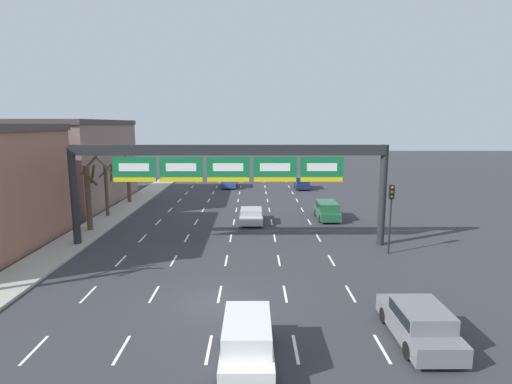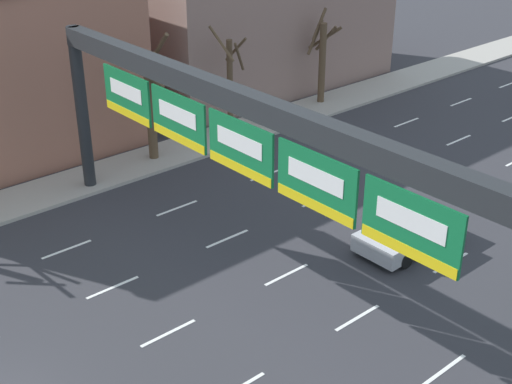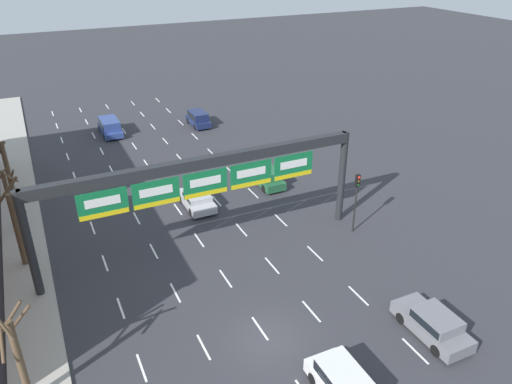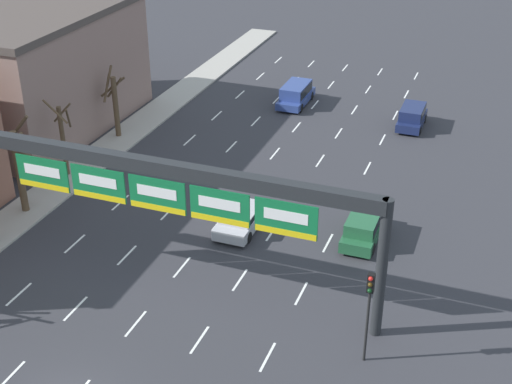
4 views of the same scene
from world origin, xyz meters
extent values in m
cube|color=white|center=(-6.60, 6.00, 0.01)|extent=(0.12, 2.00, 0.01)
cube|color=white|center=(-6.60, 11.00, 0.01)|extent=(0.12, 2.00, 0.01)
cube|color=white|center=(-6.60, 16.00, 0.01)|extent=(0.12, 2.00, 0.01)
cube|color=white|center=(-6.60, 21.00, 0.01)|extent=(0.12, 2.00, 0.01)
cube|color=white|center=(-6.60, 26.00, 0.01)|extent=(0.12, 2.00, 0.01)
cube|color=white|center=(-6.60, 31.00, 0.01)|extent=(0.12, 2.00, 0.01)
cube|color=white|center=(-6.60, 36.00, 0.01)|extent=(0.12, 2.00, 0.01)
cube|color=white|center=(-6.60, 41.00, 0.01)|extent=(0.12, 2.00, 0.01)
cube|color=white|center=(-6.60, 46.00, 0.01)|extent=(0.12, 2.00, 0.01)
cube|color=white|center=(-3.30, 1.00, 0.01)|extent=(0.12, 2.00, 0.01)
cube|color=white|center=(-3.30, 6.00, 0.01)|extent=(0.12, 2.00, 0.01)
cube|color=white|center=(-3.30, 11.00, 0.01)|extent=(0.12, 2.00, 0.01)
cube|color=white|center=(-3.30, 16.00, 0.01)|extent=(0.12, 2.00, 0.01)
cube|color=white|center=(-3.30, 21.00, 0.01)|extent=(0.12, 2.00, 0.01)
cube|color=white|center=(-3.30, 26.00, 0.01)|extent=(0.12, 2.00, 0.01)
cube|color=white|center=(-3.30, 31.00, 0.01)|extent=(0.12, 2.00, 0.01)
cube|color=white|center=(-3.30, 36.00, 0.01)|extent=(0.12, 2.00, 0.01)
cube|color=white|center=(-3.30, 41.00, 0.01)|extent=(0.12, 2.00, 0.01)
cube|color=white|center=(-3.30, 46.00, 0.01)|extent=(0.12, 2.00, 0.01)
cube|color=white|center=(0.00, 6.00, 0.01)|extent=(0.12, 2.00, 0.01)
cube|color=white|center=(0.00, 11.00, 0.01)|extent=(0.12, 2.00, 0.01)
cube|color=white|center=(0.00, 16.00, 0.01)|extent=(0.12, 2.00, 0.01)
cube|color=white|center=(0.00, 21.00, 0.01)|extent=(0.12, 2.00, 0.01)
cube|color=white|center=(0.00, 26.00, 0.01)|extent=(0.12, 2.00, 0.01)
cube|color=white|center=(0.00, 31.00, 0.01)|extent=(0.12, 2.00, 0.01)
cube|color=white|center=(0.00, 36.00, 0.01)|extent=(0.12, 2.00, 0.01)
cube|color=white|center=(0.00, 41.00, 0.01)|extent=(0.12, 2.00, 0.01)
cube|color=white|center=(0.00, 46.00, 0.01)|extent=(0.12, 2.00, 0.01)
cube|color=white|center=(3.30, 6.00, 0.01)|extent=(0.12, 2.00, 0.01)
cube|color=white|center=(3.30, 11.00, 0.01)|extent=(0.12, 2.00, 0.01)
cube|color=white|center=(3.30, 16.00, 0.01)|extent=(0.12, 2.00, 0.01)
cube|color=white|center=(3.30, 21.00, 0.01)|extent=(0.12, 2.00, 0.01)
cube|color=white|center=(3.30, 26.00, 0.01)|extent=(0.12, 2.00, 0.01)
cube|color=white|center=(3.30, 31.00, 0.01)|extent=(0.12, 2.00, 0.01)
cube|color=white|center=(3.30, 36.00, 0.01)|extent=(0.12, 2.00, 0.01)
cube|color=white|center=(3.30, 41.00, 0.01)|extent=(0.12, 2.00, 0.01)
cube|color=white|center=(3.30, 46.00, 0.01)|extent=(0.12, 2.00, 0.01)
cube|color=white|center=(6.60, 6.00, 0.01)|extent=(0.12, 2.00, 0.01)
cube|color=white|center=(6.60, 11.00, 0.01)|extent=(0.12, 2.00, 0.01)
cube|color=white|center=(6.60, 16.00, 0.01)|extent=(0.12, 2.00, 0.01)
cube|color=white|center=(6.60, 21.00, 0.01)|extent=(0.12, 2.00, 0.01)
cube|color=white|center=(6.60, 26.00, 0.01)|extent=(0.12, 2.00, 0.01)
cube|color=white|center=(6.60, 31.00, 0.01)|extent=(0.12, 2.00, 0.01)
cube|color=white|center=(6.60, 36.00, 0.01)|extent=(0.12, 2.00, 0.01)
cube|color=white|center=(6.60, 41.00, 0.01)|extent=(0.12, 2.00, 0.01)
cube|color=white|center=(6.60, 46.00, 0.01)|extent=(0.12, 2.00, 0.01)
cylinder|color=#232628|center=(10.70, 9.30, 3.53)|extent=(0.51, 0.51, 7.06)
cube|color=#232628|center=(0.00, 9.30, 6.71)|extent=(21.40, 0.60, 0.70)
cube|color=#116B38|center=(-6.36, 8.96, 5.42)|extent=(2.93, 0.08, 1.68)
cube|color=white|center=(-6.36, 8.91, 5.57)|extent=(2.05, 0.02, 0.54)
cube|color=yellow|center=(-6.36, 8.91, 4.73)|extent=(2.87, 0.02, 0.30)
cube|color=#116B38|center=(-3.18, 8.96, 5.42)|extent=(2.93, 0.08, 1.68)
cube|color=white|center=(-3.18, 8.91, 5.57)|extent=(2.05, 0.02, 0.54)
cube|color=yellow|center=(-3.18, 8.91, 4.73)|extent=(2.87, 0.02, 0.30)
cube|color=#116B38|center=(0.00, 8.96, 5.42)|extent=(2.93, 0.08, 1.68)
cube|color=white|center=(0.00, 8.91, 5.57)|extent=(2.05, 0.02, 0.54)
cube|color=yellow|center=(0.00, 8.91, 4.73)|extent=(2.87, 0.02, 0.30)
cube|color=#116B38|center=(3.18, 8.96, 5.42)|extent=(2.93, 0.08, 1.68)
cube|color=white|center=(3.18, 8.91, 5.57)|extent=(2.05, 0.02, 0.54)
cube|color=yellow|center=(3.18, 8.91, 4.73)|extent=(2.87, 0.02, 0.30)
cube|color=#116B38|center=(6.36, 8.96, 5.42)|extent=(2.93, 0.08, 1.68)
cube|color=white|center=(6.36, 8.91, 5.57)|extent=(2.05, 0.02, 0.54)
cube|color=yellow|center=(6.36, 8.91, 4.73)|extent=(2.87, 0.02, 0.30)
cube|color=gray|center=(-18.24, 24.53, 4.19)|extent=(10.28, 16.00, 8.39)
cube|color=#4C423D|center=(-18.24, 24.53, 8.64)|extent=(10.48, 16.32, 0.50)
cube|color=#235B38|center=(8.33, 17.07, 0.54)|extent=(1.76, 4.30, 0.67)
cube|color=#235B38|center=(8.33, 17.02, 1.23)|extent=(1.62, 3.01, 0.72)
cube|color=black|center=(8.33, 17.02, 1.23)|extent=(1.66, 2.77, 0.52)
cylinder|color=black|center=(7.54, 18.36, 0.33)|extent=(0.22, 0.66, 0.66)
cylinder|color=black|center=(9.13, 18.36, 0.33)|extent=(0.22, 0.66, 0.66)
cylinder|color=black|center=(7.54, 15.78, 0.33)|extent=(0.22, 0.66, 0.66)
cylinder|color=black|center=(9.13, 15.78, 0.33)|extent=(0.22, 0.66, 0.66)
cube|color=#19234C|center=(8.14, 34.14, 0.52)|extent=(1.76, 4.06, 0.63)
cube|color=#19234C|center=(8.14, 34.10, 1.24)|extent=(1.62, 2.84, 0.82)
cube|color=black|center=(8.14, 34.10, 1.24)|extent=(1.66, 2.62, 0.59)
cylinder|color=black|center=(7.35, 35.36, 0.33)|extent=(0.22, 0.66, 0.66)
cylinder|color=black|center=(8.94, 35.36, 0.33)|extent=(0.22, 0.66, 0.66)
cylinder|color=black|center=(7.35, 32.93, 0.33)|extent=(0.22, 0.66, 0.66)
cylinder|color=black|center=(8.94, 32.93, 0.33)|extent=(0.22, 0.66, 0.66)
cube|color=navy|center=(-1.52, 35.57, 0.49)|extent=(1.93, 4.81, 0.58)
cube|color=navy|center=(-1.52, 35.52, 1.25)|extent=(1.78, 3.37, 0.94)
cube|color=black|center=(-1.52, 35.52, 1.25)|extent=(1.82, 3.10, 0.68)
cylinder|color=black|center=(-2.40, 37.01, 0.33)|extent=(0.22, 0.66, 0.66)
cylinder|color=black|center=(-0.64, 37.01, 0.33)|extent=(0.22, 0.66, 0.66)
cylinder|color=black|center=(-2.40, 34.13, 0.33)|extent=(0.22, 0.66, 0.66)
cylinder|color=black|center=(-0.64, 34.13, 0.33)|extent=(0.22, 0.66, 0.66)
cube|color=#B7B7BC|center=(1.52, 15.76, 0.53)|extent=(1.95, 4.19, 0.66)
cube|color=#B7B7BC|center=(1.52, 15.51, 1.07)|extent=(1.79, 2.18, 0.42)
cube|color=black|center=(1.52, 15.51, 1.07)|extent=(1.83, 2.00, 0.31)
cylinder|color=black|center=(0.63, 17.02, 0.33)|extent=(0.22, 0.66, 0.66)
cylinder|color=black|center=(2.40, 17.02, 0.33)|extent=(0.22, 0.66, 0.66)
cylinder|color=black|center=(0.63, 14.51, 0.33)|extent=(0.22, 0.66, 0.66)
cylinder|color=black|center=(2.40, 14.51, 0.33)|extent=(0.22, 0.66, 0.66)
cylinder|color=black|center=(10.62, 7.32, 1.84)|extent=(0.12, 0.12, 3.68)
cube|color=black|center=(10.62, 7.32, 4.13)|extent=(0.30, 0.24, 0.90)
sphere|color=red|center=(10.62, 7.19, 4.43)|extent=(0.20, 0.20, 0.20)
sphere|color=#412F0C|center=(10.62, 7.19, 4.13)|extent=(0.20, 0.20, 0.20)
sphere|color=#0E3515|center=(10.62, 7.19, 3.83)|extent=(0.20, 0.20, 0.20)
cylinder|color=brown|center=(-11.31, 13.02, 2.70)|extent=(0.43, 0.43, 5.10)
cylinder|color=brown|center=(-10.82, 12.86, 4.14)|extent=(0.53, 1.15, 1.03)
cylinder|color=brown|center=(-11.35, 13.67, 5.26)|extent=(1.47, 0.28, 1.63)
cylinder|color=brown|center=(-10.94, 13.31, 4.57)|extent=(0.84, 0.99, 1.59)
cylinder|color=brown|center=(-11.69, 18.00, 2.50)|extent=(0.30, 0.30, 4.70)
cylinder|color=brown|center=(-11.24, 18.25, 4.05)|extent=(0.67, 1.07, 1.64)
cylinder|color=brown|center=(-11.49, 17.35, 4.80)|extent=(1.43, 0.57, 1.61)
cylinder|color=brown|center=(-11.87, 18.56, 4.24)|extent=(1.25, 0.51, 1.35)
cylinder|color=brown|center=(-11.72, 24.65, 2.39)|extent=(0.39, 0.39, 4.49)
cylinder|color=brown|center=(-12.11, 24.71, 4.49)|extent=(0.32, 0.96, 1.75)
cylinder|color=brown|center=(-12.25, 25.36, 3.60)|extent=(1.61, 1.26, 1.41)
cylinder|color=brown|center=(-12.28, 24.60, 3.76)|extent=(0.29, 1.29, 1.83)
cylinder|color=brown|center=(-11.96, 25.14, 3.67)|extent=(1.17, 0.71, 1.50)
camera|label=1|loc=(1.69, -17.93, 8.44)|focal=28.00mm
camera|label=2|loc=(15.13, -3.56, 13.72)|focal=50.00mm
camera|label=3|loc=(-9.23, -17.97, 19.24)|focal=35.00mm
camera|label=4|loc=(14.59, -16.86, 21.39)|focal=50.00mm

